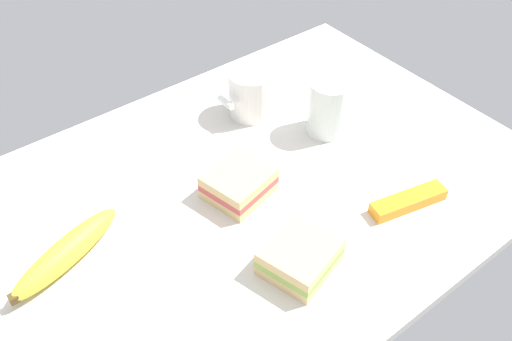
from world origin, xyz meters
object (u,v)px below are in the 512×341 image
sandwich_side (300,256)px  banana (66,252)px  sandwich_main (238,183)px  coffee_mug_black (251,92)px  glass_of_milk (328,110)px  snack_bar (408,201)px

sandwich_side → banana: (25.25, -20.56, -0.22)cm
sandwich_main → coffee_mug_black: bearing=-132.8°
coffee_mug_black → sandwich_side: size_ratio=0.90×
coffee_mug_black → sandwich_main: 21.23cm
coffee_mug_black → glass_of_milk: size_ratio=1.03×
coffee_mug_black → glass_of_milk: bearing=121.8°
coffee_mug_black → glass_of_milk: 14.49cm
snack_bar → banana: bearing=-12.6°
sandwich_side → snack_bar: 21.04cm
sandwich_side → coffee_mug_black: bearing=-116.5°
glass_of_milk → snack_bar: bearing=82.7°
sandwich_side → banana: size_ratio=0.61×
sandwich_main → glass_of_milk: bearing=-171.8°
glass_of_milk → banana: 49.01cm
sandwich_main → sandwich_side: bearing=84.1°
sandwich_side → glass_of_milk: 31.07cm
sandwich_side → glass_of_milk: size_ratio=1.14×
sandwich_main → sandwich_side: same height
coffee_mug_black → banana: 43.03cm
coffee_mug_black → banana: (41.32, 11.72, -2.57)cm
coffee_mug_black → snack_bar: (-4.88, 33.81, -3.55)cm
sandwich_main → banana: bearing=-8.0°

